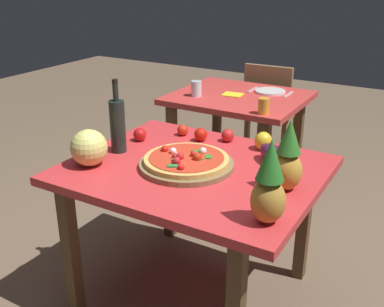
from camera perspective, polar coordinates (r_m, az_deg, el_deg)
ground_plane at (r=2.52m, az=0.32°, el=-16.91°), size 10.00×10.00×0.00m
display_table at (r=2.17m, az=0.35°, el=-3.72°), size 1.14×0.94×0.73m
background_table at (r=3.38m, az=5.76°, el=5.39°), size 0.92×0.81×0.73m
dining_chair at (r=3.97m, az=9.68°, el=5.74°), size 0.42×0.42×0.85m
pizza_board at (r=2.12m, az=-0.68°, el=-1.38°), size 0.44×0.44×0.02m
pizza at (r=2.11m, az=-0.72°, el=-0.71°), size 0.39×0.39×0.06m
wine_bottle at (r=2.29m, az=-9.19°, el=3.54°), size 0.08×0.08×0.37m
pineapple_left at (r=1.65m, az=9.51°, el=-4.00°), size 0.13×0.13×0.32m
pineapple_right at (r=1.91m, az=11.78°, el=-0.67°), size 0.13×0.13×0.30m
melon at (r=2.17m, az=-12.63°, el=0.70°), size 0.17×0.17×0.17m
bell_pepper at (r=2.34m, az=8.82°, el=1.51°), size 0.09×0.09×0.10m
eggplant at (r=2.18m, az=10.04°, el=-0.13°), size 0.21×0.20×0.09m
tomato_near_board at (r=2.52m, az=-1.16°, el=2.92°), size 0.06×0.06×0.06m
tomato_at_corner at (r=2.44m, az=1.09°, el=2.37°), size 0.07×0.07×0.07m
tomato_by_bottle at (r=2.45m, az=-6.47°, el=2.35°), size 0.07×0.07×0.07m
tomato_beside_pepper at (r=2.43m, az=4.45°, el=2.26°), size 0.07×0.07×0.07m
drinking_glass_juice at (r=2.92m, az=8.88°, el=5.82°), size 0.07×0.07×0.10m
drinking_glass_water at (r=3.30m, az=0.54°, el=8.04°), size 0.07×0.07×0.11m
dinner_plate at (r=3.45m, az=9.67°, el=7.59°), size 0.22×0.22×0.02m
fork_utensil at (r=3.50m, az=7.52°, el=7.86°), size 0.02×0.18×0.01m
knife_utensil at (r=3.41m, az=11.87°, el=7.17°), size 0.02×0.18×0.01m
napkin_folded at (r=3.35m, az=5.07°, el=7.28°), size 0.15×0.14×0.01m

